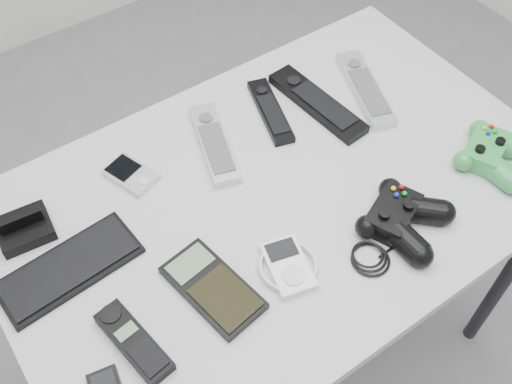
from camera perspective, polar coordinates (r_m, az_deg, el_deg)
floor at (r=1.80m, az=2.58°, el=-14.39°), size 3.50×3.50×0.00m
desk at (r=1.22m, az=2.24°, el=-1.74°), size 1.10×0.70×0.73m
pda_keyboard at (r=1.11m, az=-17.37°, el=-6.89°), size 0.26×0.12×0.02m
dock_bracket at (r=1.17m, az=-21.35°, el=-2.92°), size 0.10×0.09×0.05m
pda at (r=1.21m, az=-11.85°, el=1.69°), size 0.09×0.12×0.02m
remote_silver_a at (r=1.23m, az=-4.02°, el=4.68°), size 0.12×0.22×0.02m
remote_black_a at (r=1.30m, az=1.38°, el=7.77°), size 0.10×0.20×0.02m
remote_black_b at (r=1.32m, az=5.85°, el=8.48°), size 0.08×0.26×0.02m
remote_silver_b at (r=1.37m, az=10.35°, el=9.75°), size 0.14×0.24×0.02m
cordless_handset at (r=1.01m, az=-11.57°, el=-13.79°), size 0.07×0.16×0.02m
calculator at (r=1.04m, az=-4.15°, el=-9.04°), size 0.12×0.20×0.02m
mp3_player at (r=1.06m, az=3.08°, el=-7.03°), size 0.13×0.14×0.02m
controller_black at (r=1.13m, az=13.67°, el=-2.29°), size 0.31×0.26×0.05m
controller_green at (r=1.29m, az=21.64°, el=3.58°), size 0.20×0.21×0.05m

